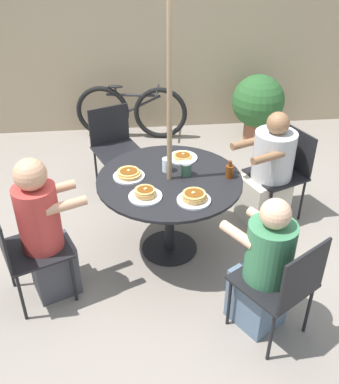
{
  "coord_description": "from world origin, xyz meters",
  "views": [
    {
      "loc": [
        -0.32,
        -3.11,
        2.62
      ],
      "look_at": [
        0.0,
        0.0,
        0.6
      ],
      "focal_mm": 42.0,
      "sensor_mm": 36.0,
      "label": 1
    }
  ],
  "objects_px": {
    "potted_shrub": "(258,103)",
    "bicycle": "(132,112)",
    "patio_table": "(170,190)",
    "pancake_plate_a": "(129,174)",
    "pancake_plate_d": "(194,197)",
    "patio_chair_north": "(115,144)",
    "diner_south": "(264,270)",
    "diner_west": "(269,174)",
    "drinking_glass_a": "(167,165)",
    "patio_chair_east": "(23,247)",
    "pancake_plate_c": "(145,194)",
    "syrup_bottle": "(230,171)",
    "pancake_plate_b": "(183,157)",
    "patio_chair_west": "(284,168)",
    "diner_east": "(45,234)",
    "coffee_cup": "(186,169)",
    "patio_chair_south": "(284,283)"
  },
  "relations": [
    {
      "from": "potted_shrub",
      "to": "bicycle",
      "type": "bearing_deg",
      "value": 172.44
    },
    {
      "from": "patio_table",
      "to": "pancake_plate_a",
      "type": "xyz_separation_m",
      "value": [
        -0.33,
        0.06,
        0.14
      ]
    },
    {
      "from": "pancake_plate_d",
      "to": "bicycle",
      "type": "xyz_separation_m",
      "value": [
        -0.4,
        2.68,
        -0.41
      ]
    },
    {
      "from": "patio_chair_north",
      "to": "diner_south",
      "type": "height_order",
      "value": "diner_south"
    },
    {
      "from": "diner_west",
      "to": "drinking_glass_a",
      "type": "relative_size",
      "value": 9.69
    },
    {
      "from": "patio_chair_east",
      "to": "drinking_glass_a",
      "type": "height_order",
      "value": "patio_chair_east"
    },
    {
      "from": "pancake_plate_a",
      "to": "pancake_plate_d",
      "type": "distance_m",
      "value": 0.62
    },
    {
      "from": "pancake_plate_c",
      "to": "potted_shrub",
      "type": "relative_size",
      "value": 0.3
    },
    {
      "from": "drinking_glass_a",
      "to": "diner_south",
      "type": "bearing_deg",
      "value": -60.81
    },
    {
      "from": "pancake_plate_d",
      "to": "patio_table",
      "type": "bearing_deg",
      "value": 113.46
    },
    {
      "from": "pancake_plate_d",
      "to": "syrup_bottle",
      "type": "relative_size",
      "value": 1.73
    },
    {
      "from": "patio_chair_north",
      "to": "pancake_plate_b",
      "type": "height_order",
      "value": "patio_chair_north"
    },
    {
      "from": "patio_chair_west",
      "to": "bicycle",
      "type": "relative_size",
      "value": 0.61
    },
    {
      "from": "pancake_plate_a",
      "to": "pancake_plate_d",
      "type": "relative_size",
      "value": 1.0
    },
    {
      "from": "diner_east",
      "to": "diner_west",
      "type": "distance_m",
      "value": 2.1
    },
    {
      "from": "patio_table",
      "to": "patio_chair_north",
      "type": "distance_m",
      "value": 1.23
    },
    {
      "from": "pancake_plate_a",
      "to": "pancake_plate_c",
      "type": "bearing_deg",
      "value": -69.72
    },
    {
      "from": "pancake_plate_b",
      "to": "coffee_cup",
      "type": "height_order",
      "value": "coffee_cup"
    },
    {
      "from": "diner_east",
      "to": "patio_chair_west",
      "type": "xyz_separation_m",
      "value": [
        2.1,
        0.87,
        -0.06
      ]
    },
    {
      "from": "patio_chair_west",
      "to": "patio_chair_north",
      "type": "bearing_deg",
      "value": 45.07
    },
    {
      "from": "diner_east",
      "to": "pancake_plate_d",
      "type": "height_order",
      "value": "diner_east"
    },
    {
      "from": "coffee_cup",
      "to": "pancake_plate_a",
      "type": "bearing_deg",
      "value": 178.44
    },
    {
      "from": "diner_south",
      "to": "potted_shrub",
      "type": "distance_m",
      "value": 3.11
    },
    {
      "from": "diner_south",
      "to": "diner_west",
      "type": "distance_m",
      "value": 1.34
    },
    {
      "from": "patio_chair_north",
      "to": "bicycle",
      "type": "bearing_deg",
      "value": -121.66
    },
    {
      "from": "patio_chair_north",
      "to": "diner_east",
      "type": "xyz_separation_m",
      "value": [
        -0.51,
        -1.55,
        0.06
      ]
    },
    {
      "from": "pancake_plate_d",
      "to": "bicycle",
      "type": "distance_m",
      "value": 2.74
    },
    {
      "from": "pancake_plate_c",
      "to": "drinking_glass_a",
      "type": "xyz_separation_m",
      "value": [
        0.2,
        0.39,
        0.03
      ]
    },
    {
      "from": "patio_chair_south",
      "to": "potted_shrub",
      "type": "xyz_separation_m",
      "value": [
        0.69,
        3.16,
        -0.02
      ]
    },
    {
      "from": "patio_chair_east",
      "to": "diner_west",
      "type": "bearing_deg",
      "value": 89.43
    },
    {
      "from": "pancake_plate_a",
      "to": "drinking_glass_a",
      "type": "distance_m",
      "value": 0.33
    },
    {
      "from": "patio_chair_north",
      "to": "pancake_plate_c",
      "type": "height_order",
      "value": "patio_chair_north"
    },
    {
      "from": "patio_chair_east",
      "to": "diner_south",
      "type": "xyz_separation_m",
      "value": [
        1.68,
        -0.41,
        -0.01
      ]
    },
    {
      "from": "pancake_plate_b",
      "to": "bicycle",
      "type": "distance_m",
      "value": 2.09
    },
    {
      "from": "pancake_plate_c",
      "to": "syrup_bottle",
      "type": "distance_m",
      "value": 0.74
    },
    {
      "from": "coffee_cup",
      "to": "drinking_glass_a",
      "type": "xyz_separation_m",
      "value": [
        -0.15,
        0.08,
        -0.0
      ]
    },
    {
      "from": "syrup_bottle",
      "to": "bicycle",
      "type": "bearing_deg",
      "value": 107.36
    },
    {
      "from": "patio_table",
      "to": "pancake_plate_c",
      "type": "xyz_separation_m",
      "value": [
        -0.21,
        -0.26,
        0.14
      ]
    },
    {
      "from": "diner_south",
      "to": "patio_table",
      "type": "bearing_deg",
      "value": 90.0
    },
    {
      "from": "pancake_plate_b",
      "to": "pancake_plate_c",
      "type": "height_order",
      "value": "pancake_plate_c"
    },
    {
      "from": "diner_east",
      "to": "pancake_plate_a",
      "type": "distance_m",
      "value": 0.82
    },
    {
      "from": "patio_chair_south",
      "to": "patio_table",
      "type": "bearing_deg",
      "value": 90.0
    },
    {
      "from": "patio_table",
      "to": "diner_south",
      "type": "xyz_separation_m",
      "value": [
        0.56,
        -0.89,
        -0.12
      ]
    },
    {
      "from": "pancake_plate_c",
      "to": "pancake_plate_b",
      "type": "bearing_deg",
      "value": 58.3
    },
    {
      "from": "patio_table",
      "to": "pancake_plate_d",
      "type": "height_order",
      "value": "pancake_plate_d"
    },
    {
      "from": "bicycle",
      "to": "syrup_bottle",
      "type": "bearing_deg",
      "value": -63.12
    },
    {
      "from": "pancake_plate_d",
      "to": "diner_south",
      "type": "bearing_deg",
      "value": -53.03
    },
    {
      "from": "diner_east",
      "to": "patio_chair_west",
      "type": "bearing_deg",
      "value": 89.33
    },
    {
      "from": "patio_chair_east",
      "to": "bicycle",
      "type": "relative_size",
      "value": 0.61
    },
    {
      "from": "diner_west",
      "to": "pancake_plate_c",
      "type": "bearing_deg",
      "value": 96.91
    }
  ]
}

